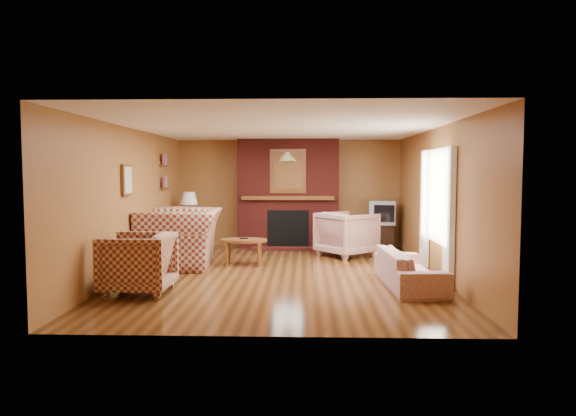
{
  "coord_description": "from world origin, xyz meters",
  "views": [
    {
      "loc": [
        0.36,
        -8.37,
        1.68
      ],
      "look_at": [
        0.07,
        0.6,
        1.05
      ],
      "focal_mm": 32.0,
      "sensor_mm": 36.0,
      "label": 1
    }
  ],
  "objects_px": {
    "plaid_armchair": "(138,263)",
    "floral_sofa": "(409,269)",
    "floral_armchair": "(347,234)",
    "plaid_loveseat": "(181,238)",
    "table_lamp": "(189,205)",
    "side_table": "(189,236)",
    "coffee_table": "(244,242)",
    "fireplace": "(288,195)",
    "tv_stand": "(382,237)",
    "crt_tv": "(382,212)"
  },
  "relations": [
    {
      "from": "coffee_table",
      "to": "floral_armchair",
      "type": "bearing_deg",
      "value": 28.07
    },
    {
      "from": "floral_armchair",
      "to": "tv_stand",
      "type": "distance_m",
      "value": 1.29
    },
    {
      "from": "side_table",
      "to": "tv_stand",
      "type": "xyz_separation_m",
      "value": [
        4.15,
        0.35,
        -0.04
      ]
    },
    {
      "from": "coffee_table",
      "to": "plaid_loveseat",
      "type": "bearing_deg",
      "value": -173.01
    },
    {
      "from": "plaid_loveseat",
      "to": "floral_armchair",
      "type": "bearing_deg",
      "value": 106.48
    },
    {
      "from": "plaid_loveseat",
      "to": "table_lamp",
      "type": "relative_size",
      "value": 2.51
    },
    {
      "from": "fireplace",
      "to": "table_lamp",
      "type": "bearing_deg",
      "value": -165.71
    },
    {
      "from": "floral_sofa",
      "to": "floral_armchair",
      "type": "height_order",
      "value": "floral_armchair"
    },
    {
      "from": "floral_armchair",
      "to": "table_lamp",
      "type": "relative_size",
      "value": 1.57
    },
    {
      "from": "table_lamp",
      "to": "crt_tv",
      "type": "height_order",
      "value": "table_lamp"
    },
    {
      "from": "fireplace",
      "to": "crt_tv",
      "type": "distance_m",
      "value": 2.09
    },
    {
      "from": "fireplace",
      "to": "floral_sofa",
      "type": "distance_m",
      "value": 4.41
    },
    {
      "from": "plaid_armchair",
      "to": "floral_sofa",
      "type": "bearing_deg",
      "value": 97.8
    },
    {
      "from": "plaid_armchair",
      "to": "tv_stand",
      "type": "relative_size",
      "value": 1.69
    },
    {
      "from": "plaid_loveseat",
      "to": "crt_tv",
      "type": "bearing_deg",
      "value": 114.16
    },
    {
      "from": "floral_sofa",
      "to": "table_lamp",
      "type": "bearing_deg",
      "value": 47.38
    },
    {
      "from": "tv_stand",
      "to": "crt_tv",
      "type": "distance_m",
      "value": 0.53
    },
    {
      "from": "floral_sofa",
      "to": "tv_stand",
      "type": "height_order",
      "value": "tv_stand"
    },
    {
      "from": "fireplace",
      "to": "tv_stand",
      "type": "bearing_deg",
      "value": -5.15
    },
    {
      "from": "floral_armchair",
      "to": "side_table",
      "type": "height_order",
      "value": "floral_armchair"
    },
    {
      "from": "table_lamp",
      "to": "side_table",
      "type": "bearing_deg",
      "value": 0.0
    },
    {
      "from": "tv_stand",
      "to": "side_table",
      "type": "bearing_deg",
      "value": -170.01
    },
    {
      "from": "floral_sofa",
      "to": "table_lamp",
      "type": "height_order",
      "value": "table_lamp"
    },
    {
      "from": "coffee_table",
      "to": "side_table",
      "type": "distance_m",
      "value": 2.14
    },
    {
      "from": "fireplace",
      "to": "tv_stand",
      "type": "distance_m",
      "value": 2.25
    },
    {
      "from": "coffee_table",
      "to": "table_lamp",
      "type": "xyz_separation_m",
      "value": [
        -1.36,
        1.65,
        0.57
      ]
    },
    {
      "from": "plaid_loveseat",
      "to": "plaid_armchair",
      "type": "relative_size",
      "value": 1.69
    },
    {
      "from": "plaid_loveseat",
      "to": "table_lamp",
      "type": "distance_m",
      "value": 1.87
    },
    {
      "from": "crt_tv",
      "to": "tv_stand",
      "type": "bearing_deg",
      "value": 90.0
    },
    {
      "from": "plaid_loveseat",
      "to": "plaid_armchair",
      "type": "bearing_deg",
      "value": -7.27
    },
    {
      "from": "plaid_loveseat",
      "to": "fireplace",
      "type": "bearing_deg",
      "value": 136.96
    },
    {
      "from": "floral_sofa",
      "to": "coffee_table",
      "type": "height_order",
      "value": "floral_sofa"
    },
    {
      "from": "fireplace",
      "to": "plaid_loveseat",
      "type": "relative_size",
      "value": 1.53
    },
    {
      "from": "floral_armchair",
      "to": "tv_stand",
      "type": "bearing_deg",
      "value": -79.37
    },
    {
      "from": "floral_sofa",
      "to": "side_table",
      "type": "bearing_deg",
      "value": 47.38
    },
    {
      "from": "fireplace",
      "to": "floral_armchair",
      "type": "relative_size",
      "value": 2.45
    },
    {
      "from": "coffee_table",
      "to": "side_table",
      "type": "bearing_deg",
      "value": 129.53
    },
    {
      "from": "crt_tv",
      "to": "fireplace",
      "type": "bearing_deg",
      "value": 174.7
    },
    {
      "from": "fireplace",
      "to": "table_lamp",
      "type": "distance_m",
      "value": 2.18
    },
    {
      "from": "plaid_loveseat",
      "to": "table_lamp",
      "type": "xyz_separation_m",
      "value": [
        -0.25,
        1.79,
        0.47
      ]
    },
    {
      "from": "plaid_loveseat",
      "to": "plaid_armchair",
      "type": "height_order",
      "value": "plaid_loveseat"
    },
    {
      "from": "fireplace",
      "to": "plaid_armchair",
      "type": "bearing_deg",
      "value": -113.9
    },
    {
      "from": "fireplace",
      "to": "tv_stand",
      "type": "xyz_separation_m",
      "value": [
        2.05,
        -0.18,
        -0.91
      ]
    },
    {
      "from": "fireplace",
      "to": "table_lamp",
      "type": "xyz_separation_m",
      "value": [
        -2.1,
        -0.53,
        -0.2
      ]
    },
    {
      "from": "side_table",
      "to": "floral_sofa",
      "type": "bearing_deg",
      "value": -39.82
    },
    {
      "from": "floral_armchair",
      "to": "table_lamp",
      "type": "distance_m",
      "value": 3.41
    },
    {
      "from": "tv_stand",
      "to": "crt_tv",
      "type": "height_order",
      "value": "crt_tv"
    },
    {
      "from": "side_table",
      "to": "tv_stand",
      "type": "relative_size",
      "value": 1.15
    },
    {
      "from": "plaid_armchair",
      "to": "floral_armchair",
      "type": "xyz_separation_m",
      "value": [
        3.16,
        3.25,
        0.03
      ]
    },
    {
      "from": "fireplace",
      "to": "floral_sofa",
      "type": "relative_size",
      "value": 1.33
    }
  ]
}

